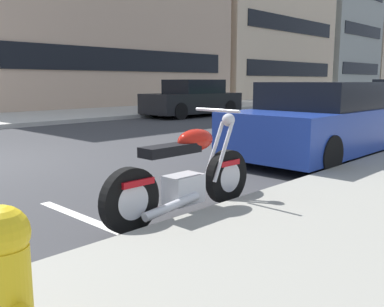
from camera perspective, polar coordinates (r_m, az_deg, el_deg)
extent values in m
cube|color=#ADA89E|center=(20.99, -3.17, 5.97)|extent=(120.00, 5.00, 0.14)
cube|color=silver|center=(4.43, -12.36, -9.14)|extent=(0.12, 2.20, 0.01)
cylinder|color=black|center=(5.00, 4.62, -3.09)|extent=(0.63, 0.11, 0.63)
cylinder|color=silver|center=(5.00, 4.62, -3.09)|extent=(0.35, 0.12, 0.35)
cylinder|color=black|center=(4.05, -8.27, -6.24)|extent=(0.63, 0.11, 0.63)
cylinder|color=silver|center=(4.05, -8.27, -6.24)|extent=(0.35, 0.12, 0.35)
cube|color=silver|center=(4.50, -1.12, -4.72)|extent=(0.40, 0.26, 0.30)
cube|color=black|center=(4.29, -2.85, 0.50)|extent=(0.68, 0.22, 0.10)
ellipsoid|color=#B7190F|center=(4.53, 0.47, 1.77)|extent=(0.48, 0.24, 0.24)
cube|color=#B20C14|center=(4.03, -7.77, -3.74)|extent=(0.36, 0.18, 0.06)
cube|color=#B20C14|center=(4.95, 4.50, -1.17)|extent=(0.32, 0.16, 0.06)
cylinder|color=silver|center=(4.88, 2.93, 0.37)|extent=(0.34, 0.05, 0.65)
cylinder|color=silver|center=(4.79, 4.19, 0.18)|extent=(0.34, 0.05, 0.65)
cylinder|color=silver|center=(4.75, 3.36, 5.77)|extent=(0.04, 0.62, 0.04)
sphere|color=silver|center=(4.92, 4.88, 4.47)|extent=(0.15, 0.15, 0.15)
cylinder|color=silver|center=(4.23, -2.68, -7.01)|extent=(0.71, 0.09, 0.16)
cube|color=navy|center=(8.31, 16.91, 3.16)|extent=(4.18, 1.80, 0.75)
cube|color=black|center=(8.29, 17.17, 7.40)|extent=(2.15, 1.65, 0.48)
cylinder|color=black|center=(9.93, 16.32, 2.87)|extent=(0.62, 0.22, 0.62)
cylinder|color=black|center=(7.61, 6.61, 1.24)|extent=(0.62, 0.22, 0.62)
cylinder|color=black|center=(6.77, 17.59, -0.20)|extent=(0.62, 0.22, 0.62)
cylinder|color=black|center=(12.72, 22.10, 3.96)|extent=(0.62, 0.22, 0.62)
cube|color=black|center=(17.30, -0.02, 6.76)|extent=(4.17, 1.98, 0.76)
cube|color=black|center=(17.35, 0.24, 8.92)|extent=(2.12, 1.72, 0.54)
cylinder|color=black|center=(15.82, -1.63, 5.65)|extent=(0.63, 0.25, 0.62)
cylinder|color=black|center=(17.04, -5.18, 5.90)|extent=(0.63, 0.25, 0.62)
cylinder|color=black|center=(17.71, 4.95, 6.05)|extent=(0.63, 0.25, 0.62)
cylinder|color=black|center=(18.81, 1.34, 6.29)|extent=(0.63, 0.25, 0.62)
sphere|color=gold|center=(1.99, -24.08, -9.68)|extent=(0.24, 0.24, 0.24)
cube|color=tan|center=(27.17, -15.50, 18.06)|extent=(15.96, 10.68, 11.09)
cube|color=black|center=(22.47, -7.91, 12.18)|extent=(13.41, 0.06, 1.10)
cube|color=beige|center=(37.15, 6.92, 15.51)|extent=(13.79, 9.32, 10.49)
cube|color=black|center=(34.34, 13.20, 10.90)|extent=(11.59, 0.06, 1.10)
cube|color=black|center=(34.58, 13.42, 16.29)|extent=(11.59, 0.06, 1.10)
cube|color=#939993|center=(48.62, 15.38, 14.57)|extent=(9.91, 11.46, 11.72)
cube|color=black|center=(45.93, 21.61, 10.45)|extent=(8.32, 0.06, 1.10)
cube|color=black|center=(46.17, 21.90, 14.95)|extent=(8.32, 0.06, 1.10)
cube|color=beige|center=(58.81, 21.90, 13.85)|extent=(12.81, 9.51, 12.81)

